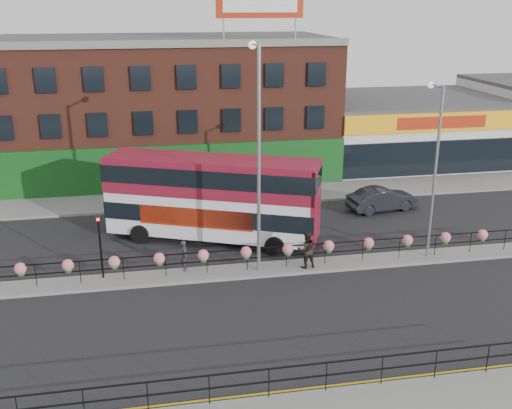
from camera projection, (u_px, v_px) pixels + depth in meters
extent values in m
plane|color=black|center=(267.00, 271.00, 29.97)|extent=(120.00, 120.00, 0.00)
cube|color=slate|center=(232.00, 196.00, 41.11)|extent=(60.00, 4.00, 0.15)
cube|color=slate|center=(267.00, 269.00, 29.94)|extent=(60.00, 1.60, 0.15)
cube|color=gold|center=(322.00, 387.00, 20.94)|extent=(60.00, 0.10, 0.01)
cube|color=gold|center=(324.00, 390.00, 20.77)|extent=(60.00, 0.10, 0.01)
cube|color=brown|center=(165.00, 107.00, 46.27)|extent=(25.00, 12.00, 10.00)
cube|color=#3F3F42|center=(162.00, 39.00, 44.61)|extent=(25.00, 12.00, 0.30)
cube|color=#114615|center=(171.00, 169.00, 41.68)|extent=(25.00, 0.25, 3.40)
cube|color=silver|center=(405.00, 130.00, 50.54)|extent=(15.00, 12.00, 5.00)
cube|color=#3F3F42|center=(408.00, 98.00, 49.69)|extent=(15.00, 12.00, 0.30)
cube|color=#F6A511|center=(441.00, 122.00, 44.30)|extent=(15.00, 0.25, 1.40)
cube|color=#A1230B|center=(442.00, 122.00, 44.19)|extent=(7.00, 0.10, 0.90)
cube|color=black|center=(438.00, 158.00, 45.17)|extent=(15.00, 0.25, 2.60)
cylinder|color=gray|center=(224.00, 29.00, 40.38)|extent=(0.12, 0.12, 1.40)
cylinder|color=gray|center=(295.00, 29.00, 41.24)|extent=(0.12, 0.12, 1.40)
cube|color=black|center=(267.00, 248.00, 29.56)|extent=(30.00, 0.05, 0.05)
cube|color=black|center=(267.00, 257.00, 29.72)|extent=(30.00, 0.05, 0.05)
cylinder|color=black|center=(36.00, 275.00, 27.84)|extent=(0.04, 0.04, 1.10)
cylinder|color=black|center=(80.00, 272.00, 28.18)|extent=(0.04, 0.04, 1.10)
cylinder|color=black|center=(123.00, 269.00, 28.53)|extent=(0.04, 0.04, 1.10)
cylinder|color=black|center=(166.00, 266.00, 28.88)|extent=(0.04, 0.04, 1.10)
cylinder|color=black|center=(207.00, 262.00, 29.22)|extent=(0.04, 0.04, 1.10)
cylinder|color=black|center=(247.00, 259.00, 29.57)|extent=(0.04, 0.04, 1.10)
cylinder|color=black|center=(287.00, 256.00, 29.91)|extent=(0.04, 0.04, 1.10)
cylinder|color=black|center=(325.00, 253.00, 30.26)|extent=(0.04, 0.04, 1.10)
cylinder|color=black|center=(363.00, 251.00, 30.61)|extent=(0.04, 0.04, 1.10)
cylinder|color=black|center=(399.00, 248.00, 30.95)|extent=(0.04, 0.04, 1.10)
cylinder|color=black|center=(435.00, 245.00, 31.30)|extent=(0.04, 0.04, 1.10)
cylinder|color=black|center=(470.00, 242.00, 31.65)|extent=(0.04, 0.04, 1.10)
cylinder|color=black|center=(505.00, 240.00, 31.99)|extent=(0.04, 0.04, 1.10)
sphere|color=#C7696D|center=(20.00, 269.00, 27.60)|extent=(0.56, 0.56, 0.56)
sphere|color=#1D611C|center=(21.00, 273.00, 27.67)|extent=(0.36, 0.36, 0.36)
sphere|color=#C7696D|center=(68.00, 265.00, 27.97)|extent=(0.56, 0.56, 0.56)
sphere|color=#1D611C|center=(68.00, 270.00, 28.04)|extent=(0.36, 0.36, 0.36)
sphere|color=#C7696D|center=(114.00, 262.00, 28.33)|extent=(0.56, 0.56, 0.56)
sphere|color=#1D611C|center=(114.00, 266.00, 28.41)|extent=(0.36, 0.36, 0.36)
sphere|color=#C7696D|center=(159.00, 258.00, 28.70)|extent=(0.56, 0.56, 0.56)
sphere|color=#1D611C|center=(159.00, 263.00, 28.77)|extent=(0.36, 0.36, 0.36)
sphere|color=#C7696D|center=(203.00, 255.00, 29.06)|extent=(0.56, 0.56, 0.56)
sphere|color=#1D611C|center=(203.00, 259.00, 29.14)|extent=(0.36, 0.36, 0.36)
sphere|color=#C7696D|center=(246.00, 252.00, 29.43)|extent=(0.56, 0.56, 0.56)
sphere|color=#1D611C|center=(246.00, 256.00, 29.50)|extent=(0.36, 0.36, 0.36)
sphere|color=#C7696D|center=(288.00, 249.00, 29.80)|extent=(0.56, 0.56, 0.56)
sphere|color=#1D611C|center=(288.00, 253.00, 29.87)|extent=(0.36, 0.36, 0.36)
sphere|color=#C7696D|center=(329.00, 246.00, 30.16)|extent=(0.56, 0.56, 0.56)
sphere|color=#1D611C|center=(328.00, 250.00, 30.24)|extent=(0.36, 0.36, 0.36)
sphere|color=#C7696D|center=(368.00, 243.00, 30.53)|extent=(0.56, 0.56, 0.56)
sphere|color=#1D611C|center=(368.00, 247.00, 30.60)|extent=(0.36, 0.36, 0.36)
sphere|color=#C7696D|center=(407.00, 240.00, 30.89)|extent=(0.56, 0.56, 0.56)
sphere|color=#1D611C|center=(407.00, 244.00, 30.97)|extent=(0.36, 0.36, 0.36)
sphere|color=#C7696D|center=(445.00, 237.00, 31.26)|extent=(0.56, 0.56, 0.56)
sphere|color=#1D611C|center=(445.00, 241.00, 31.33)|extent=(0.36, 0.36, 0.36)
sphere|color=#C7696D|center=(482.00, 235.00, 31.63)|extent=(0.56, 0.56, 0.56)
sphere|color=#1D611C|center=(482.00, 239.00, 31.70)|extent=(0.36, 0.36, 0.36)
cube|color=black|center=(269.00, 369.00, 19.82)|extent=(20.00, 0.05, 0.05)
cube|color=black|center=(269.00, 382.00, 19.98)|extent=(20.00, 0.05, 0.05)
cylinder|color=black|center=(84.00, 404.00, 18.96)|extent=(0.04, 0.04, 1.10)
cylinder|color=black|center=(148.00, 397.00, 19.30)|extent=(0.04, 0.04, 1.10)
cylinder|color=black|center=(209.00, 390.00, 19.65)|extent=(0.04, 0.04, 1.10)
cylinder|color=black|center=(269.00, 383.00, 20.00)|extent=(0.04, 0.04, 1.10)
cylinder|color=black|center=(326.00, 377.00, 20.34)|extent=(0.04, 0.04, 1.10)
cylinder|color=black|center=(382.00, 370.00, 20.69)|extent=(0.04, 0.04, 1.10)
cylinder|color=black|center=(436.00, 364.00, 21.03)|extent=(0.04, 0.04, 1.10)
cylinder|color=black|center=(488.00, 358.00, 21.38)|extent=(0.04, 0.04, 1.10)
cube|color=silver|center=(212.00, 197.00, 33.01)|extent=(11.76, 7.07, 4.24)
cube|color=maroon|center=(211.00, 176.00, 32.62)|extent=(11.84, 7.15, 1.91)
cube|color=black|center=(212.00, 210.00, 33.25)|extent=(11.86, 7.18, 0.95)
cube|color=black|center=(211.00, 173.00, 32.57)|extent=(11.89, 7.20, 0.95)
cube|color=maroon|center=(211.00, 159.00, 32.32)|extent=(11.76, 7.07, 0.13)
cube|color=maroon|center=(316.00, 205.00, 31.79)|extent=(1.26, 2.57, 4.24)
cube|color=#A1230B|center=(196.00, 218.00, 32.14)|extent=(5.85, 2.57, 1.06)
cylinder|color=black|center=(140.00, 234.00, 33.24)|extent=(1.10, 0.71, 1.06)
cylinder|color=black|center=(158.00, 218.00, 35.69)|extent=(1.10, 0.71, 1.06)
cylinder|color=black|center=(275.00, 246.00, 31.63)|extent=(1.10, 0.71, 1.06)
cylinder|color=black|center=(284.00, 228.00, 34.08)|extent=(1.10, 0.71, 1.06)
imported|color=black|center=(382.00, 199.00, 38.40)|extent=(3.05, 5.06, 1.50)
imported|color=#25242E|center=(184.00, 255.00, 29.46)|extent=(0.57, 0.38, 1.57)
imported|color=black|center=(306.00, 250.00, 29.70)|extent=(1.11, 0.95, 1.90)
cylinder|color=gray|center=(259.00, 164.00, 27.97)|extent=(0.17, 0.17, 10.88)
cylinder|color=gray|center=(256.00, 45.00, 27.01)|extent=(0.11, 1.63, 0.11)
sphere|color=silver|center=(252.00, 45.00, 27.79)|extent=(0.39, 0.39, 0.39)
cylinder|color=gray|center=(435.00, 175.00, 29.91)|extent=(0.14, 0.14, 8.82)
cylinder|color=gray|center=(437.00, 86.00, 29.13)|extent=(0.09, 1.32, 0.09)
sphere|color=silver|center=(431.00, 85.00, 29.76)|extent=(0.32, 0.32, 0.32)
cylinder|color=black|center=(101.00, 247.00, 28.39)|extent=(0.10, 0.10, 3.20)
imported|color=black|center=(98.00, 215.00, 27.87)|extent=(0.15, 0.18, 0.90)
sphere|color=#FF190C|center=(98.00, 220.00, 27.82)|extent=(0.14, 0.14, 0.14)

